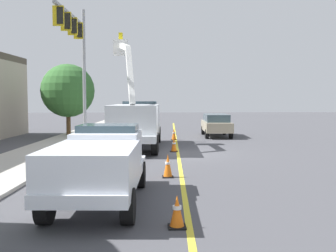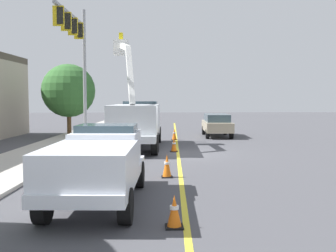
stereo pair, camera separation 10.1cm
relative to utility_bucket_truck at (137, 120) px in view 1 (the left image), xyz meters
The scene contains 12 objects.
ground 3.78m from the utility_bucket_truck, 140.13° to the right, with size 120.00×120.00×0.00m, color #47474C.
sidewalk_far_side 5.53m from the utility_bucket_truck, 114.45° to the left, with size 60.00×3.60×0.12m, color #B2ADA3.
lane_centre_stripe 3.78m from the utility_bucket_truck, 140.13° to the right, with size 50.00×0.16×0.01m, color yellow.
utility_bucket_truck is the anchor object (origin of this frame).
service_pickup_truck 12.01m from the utility_bucket_truck, behind, with size 5.72×2.46×2.06m.
passing_minivan 8.73m from the utility_bucket_truck, 42.10° to the right, with size 4.91×2.19×1.69m.
traffic_cone_leading 14.23m from the utility_bucket_truck, behind, with size 0.40×0.40×0.73m.
traffic_cone_mid_front 8.78m from the utility_bucket_truck, behind, with size 0.40×0.40×0.85m.
traffic_cone_mid_rear 3.00m from the utility_bucket_truck, 131.79° to the right, with size 0.40×0.40×0.74m.
traffic_cone_trailing 4.94m from the utility_bucket_truck, 31.01° to the right, with size 0.40×0.40×0.81m.
traffic_signal_mast 5.83m from the utility_bucket_truck, 71.81° to the left, with size 6.55×0.83×8.61m.
street_tree_right 9.09m from the utility_bucket_truck, 36.63° to the left, with size 4.00×4.00×5.46m.
Camera 1 is at (-19.92, 1.66, 2.86)m, focal length 41.56 mm.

